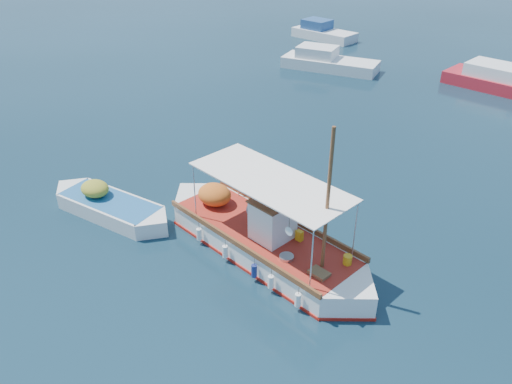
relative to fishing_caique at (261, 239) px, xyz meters
The scene contains 6 objects.
ground 1.19m from the fishing_caique, 46.70° to the left, with size 160.00×160.00×0.00m, color black.
fishing_caique is the anchor object (origin of this frame).
dinghy 6.59m from the fishing_caique, 164.46° to the right, with size 5.99×2.10×1.47m.
bg_boat_nw 22.93m from the fishing_caique, 114.54° to the left, with size 7.36×3.79×1.80m.
bg_boat_n 23.93m from the fishing_caique, 83.97° to the left, with size 8.89×3.83×1.80m.
bg_boat_far_w 32.24m from the fishing_caique, 116.97° to the left, with size 5.97×2.80×1.80m.
Camera 1 is at (7.94, -12.45, 11.06)m, focal length 35.00 mm.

